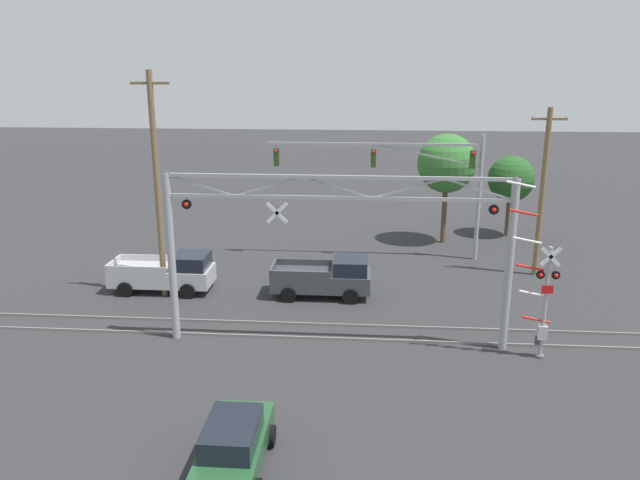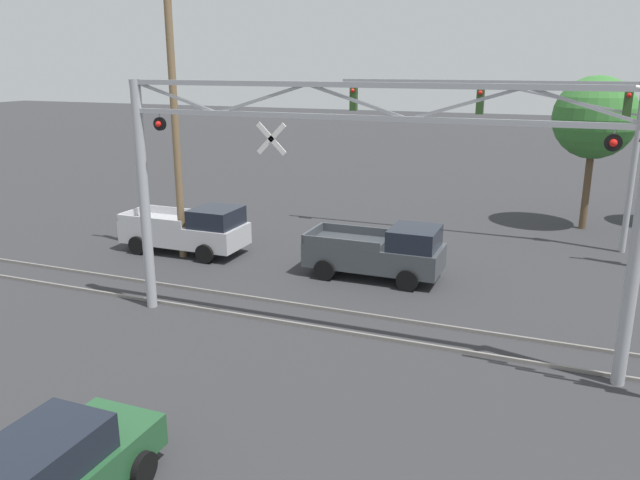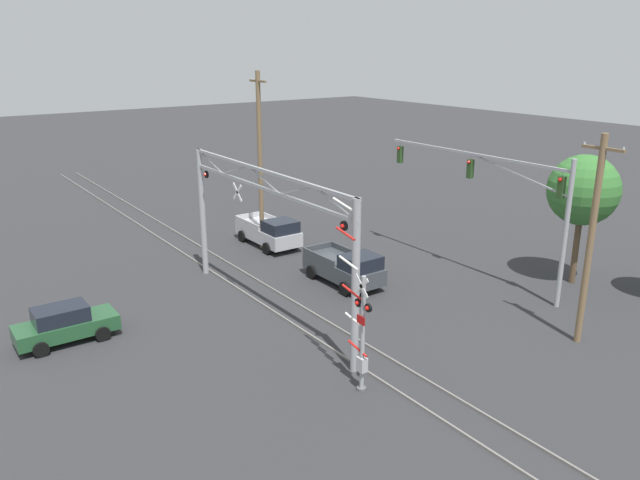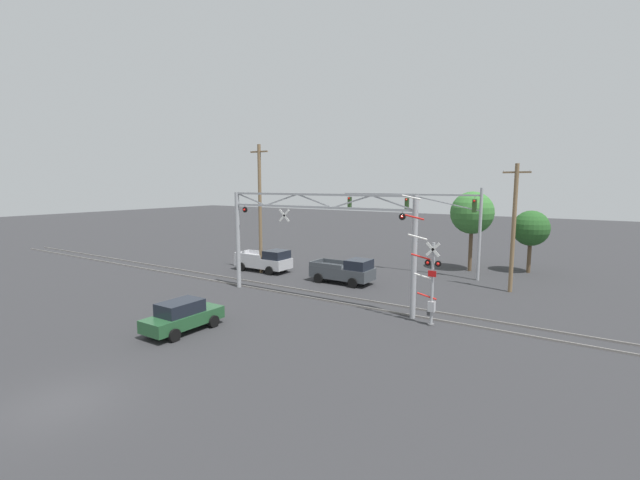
{
  "view_description": "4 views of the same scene",
  "coord_description": "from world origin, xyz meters",
  "px_view_note": "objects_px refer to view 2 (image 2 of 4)",
  "views": [
    {
      "loc": [
        1.15,
        -7.7,
        11.09
      ],
      "look_at": [
        -0.91,
        18.75,
        3.53
      ],
      "focal_mm": 35.0,
      "sensor_mm": 36.0,
      "label": 1
    },
    {
      "loc": [
        5.02,
        0.63,
        7.41
      ],
      "look_at": [
        -2.26,
        18.96,
        1.8
      ],
      "focal_mm": 35.0,
      "sensor_mm": 36.0,
      "label": 2
    },
    {
      "loc": [
        23.74,
        2.06,
        12.23
      ],
      "look_at": [
        1.43,
        17.84,
        3.64
      ],
      "focal_mm": 35.0,
      "sensor_mm": 36.0,
      "label": 3
    },
    {
      "loc": [
        15.11,
        -6.76,
        7.55
      ],
      "look_at": [
        -0.72,
        17.52,
        3.74
      ],
      "focal_mm": 24.0,
      "sensor_mm": 36.0,
      "label": 4
    }
  ],
  "objects_px": {
    "crossing_gantry": "(355,182)",
    "pickup_truck_lead": "(381,252)",
    "pickup_truck_following": "(190,230)",
    "background_tree_far_left_verge": "(595,118)",
    "utility_pole_left": "(175,115)",
    "sedan_waiting": "(48,477)",
    "traffic_signal_span": "(549,123)"
  },
  "relations": [
    {
      "from": "crossing_gantry",
      "to": "pickup_truck_lead",
      "type": "height_order",
      "value": "crossing_gantry"
    },
    {
      "from": "pickup_truck_following",
      "to": "background_tree_far_left_verge",
      "type": "xyz_separation_m",
      "value": [
        14.81,
        9.98,
        4.12
      ]
    },
    {
      "from": "crossing_gantry",
      "to": "utility_pole_left",
      "type": "bearing_deg",
      "value": 150.91
    },
    {
      "from": "pickup_truck_lead",
      "to": "sedan_waiting",
      "type": "bearing_deg",
      "value": -96.73
    },
    {
      "from": "traffic_signal_span",
      "to": "background_tree_far_left_verge",
      "type": "height_order",
      "value": "traffic_signal_span"
    },
    {
      "from": "sedan_waiting",
      "to": "background_tree_far_left_verge",
      "type": "xyz_separation_m",
      "value": [
        8.44,
        24.01,
        4.25
      ]
    },
    {
      "from": "pickup_truck_following",
      "to": "sedan_waiting",
      "type": "height_order",
      "value": "pickup_truck_following"
    },
    {
      "from": "traffic_signal_span",
      "to": "sedan_waiting",
      "type": "relative_size",
      "value": 2.93
    },
    {
      "from": "sedan_waiting",
      "to": "background_tree_far_left_verge",
      "type": "distance_m",
      "value": 25.8
    },
    {
      "from": "traffic_signal_span",
      "to": "background_tree_far_left_verge",
      "type": "relative_size",
      "value": 1.77
    },
    {
      "from": "sedan_waiting",
      "to": "pickup_truck_lead",
      "type": "bearing_deg",
      "value": 83.27
    },
    {
      "from": "pickup_truck_lead",
      "to": "utility_pole_left",
      "type": "height_order",
      "value": "utility_pole_left"
    },
    {
      "from": "crossing_gantry",
      "to": "background_tree_far_left_verge",
      "type": "bearing_deg",
      "value": 68.7
    },
    {
      "from": "crossing_gantry",
      "to": "background_tree_far_left_verge",
      "type": "distance_m",
      "value": 16.58
    },
    {
      "from": "traffic_signal_span",
      "to": "background_tree_far_left_verge",
      "type": "xyz_separation_m",
      "value": [
        1.78,
        3.48,
        -0.04
      ]
    },
    {
      "from": "background_tree_far_left_verge",
      "to": "utility_pole_left",
      "type": "bearing_deg",
      "value": -144.48
    },
    {
      "from": "pickup_truck_following",
      "to": "utility_pole_left",
      "type": "distance_m",
      "value": 4.64
    },
    {
      "from": "pickup_truck_lead",
      "to": "sedan_waiting",
      "type": "height_order",
      "value": "pickup_truck_lead"
    },
    {
      "from": "pickup_truck_following",
      "to": "background_tree_far_left_verge",
      "type": "height_order",
      "value": "background_tree_far_left_verge"
    },
    {
      "from": "sedan_waiting",
      "to": "utility_pole_left",
      "type": "xyz_separation_m",
      "value": [
        -6.35,
        13.45,
        4.73
      ]
    },
    {
      "from": "crossing_gantry",
      "to": "sedan_waiting",
      "type": "distance_m",
      "value": 9.61
    },
    {
      "from": "traffic_signal_span",
      "to": "crossing_gantry",
      "type": "bearing_deg",
      "value": -109.51
    },
    {
      "from": "sedan_waiting",
      "to": "background_tree_far_left_verge",
      "type": "relative_size",
      "value": 0.6
    },
    {
      "from": "crossing_gantry",
      "to": "pickup_truck_following",
      "type": "height_order",
      "value": "crossing_gantry"
    },
    {
      "from": "pickup_truck_lead",
      "to": "pickup_truck_following",
      "type": "height_order",
      "value": "same"
    },
    {
      "from": "utility_pole_left",
      "to": "background_tree_far_left_verge",
      "type": "xyz_separation_m",
      "value": [
        14.79,
        10.56,
        -0.49
      ]
    },
    {
      "from": "crossing_gantry",
      "to": "background_tree_far_left_verge",
      "type": "relative_size",
      "value": 1.98
    },
    {
      "from": "pickup_truck_lead",
      "to": "background_tree_far_left_verge",
      "type": "distance_m",
      "value": 12.84
    },
    {
      "from": "traffic_signal_span",
      "to": "pickup_truck_following",
      "type": "bearing_deg",
      "value": -153.46
    },
    {
      "from": "pickup_truck_following",
      "to": "background_tree_far_left_verge",
      "type": "distance_m",
      "value": 18.32
    },
    {
      "from": "pickup_truck_lead",
      "to": "sedan_waiting",
      "type": "distance_m",
      "value": 14.02
    },
    {
      "from": "utility_pole_left",
      "to": "crossing_gantry",
      "type": "bearing_deg",
      "value": -29.09
    }
  ]
}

